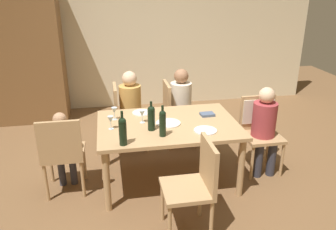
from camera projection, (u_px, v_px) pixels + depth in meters
name	position (u px, v px, depth m)	size (l,w,h in m)	color
ground_plane	(168.00, 179.00, 4.10)	(10.00, 10.00, 0.00)	brown
rear_room_partition	(141.00, 33.00, 6.10)	(6.40, 0.12, 2.70)	beige
armoire_cabinet	(27.00, 56.00, 5.47)	(1.18, 0.62, 2.18)	brown
dining_table	(168.00, 130.00, 3.86)	(1.57, 1.08, 0.73)	tan
chair_far_right	(175.00, 109.00, 4.79)	(0.44, 0.44, 0.92)	tan
chair_right_end	(259.00, 123.00, 4.18)	(0.44, 0.46, 0.92)	tan
chair_far_left	(124.00, 113.00, 4.67)	(0.44, 0.44, 0.92)	tan
chair_left_end	(62.00, 151.00, 3.62)	(0.44, 0.44, 0.92)	tan
chair_near	(196.00, 181.00, 3.07)	(0.44, 0.44, 0.92)	tan
person_woman_host	(183.00, 101.00, 4.76)	(0.34, 0.30, 1.11)	#33333D
person_man_bearded	(265.00, 124.00, 4.03)	(0.28, 0.33, 1.08)	#33333D
person_man_guest	(132.00, 104.00, 4.65)	(0.34, 0.30, 1.11)	#33333D
person_child_small	(63.00, 144.00, 3.71)	(0.22, 0.25, 0.94)	#33333D
wine_bottle_tall_green	(163.00, 122.00, 3.46)	(0.07, 0.07, 0.34)	black
wine_bottle_dark_red	(123.00, 130.00, 3.27)	(0.08, 0.08, 0.35)	black
wine_bottle_short_olive	(151.00, 117.00, 3.61)	(0.08, 0.08, 0.32)	black
wine_glass_near_left	(114.00, 111.00, 3.89)	(0.07, 0.07, 0.15)	silver
wine_glass_centre	(111.00, 120.00, 3.64)	(0.07, 0.07, 0.15)	silver
wine_glass_near_right	(142.00, 114.00, 3.80)	(0.07, 0.07, 0.15)	silver
dinner_plate_host	(205.00, 130.00, 3.63)	(0.25, 0.25, 0.01)	white
dinner_plate_guest_left	(168.00, 123.00, 3.81)	(0.28, 0.28, 0.01)	white
dinner_plate_guest_right	(142.00, 113.00, 4.11)	(0.23, 0.23, 0.01)	white
folded_napkin	(207.00, 114.00, 4.04)	(0.16, 0.12, 0.03)	#4C5B75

